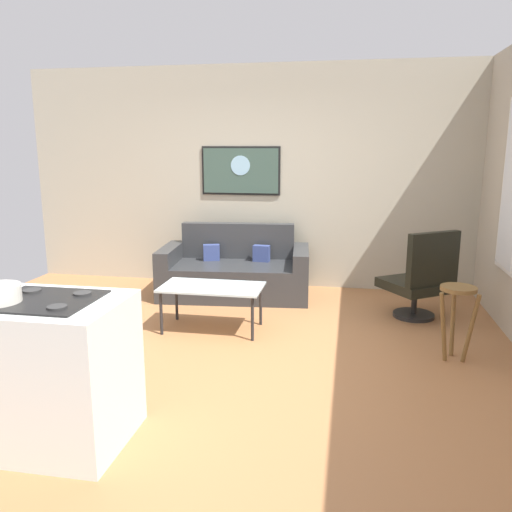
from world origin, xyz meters
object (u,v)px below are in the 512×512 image
Objects in this scene: couch at (235,273)px; armchair at (422,279)px; coffee_table at (212,290)px; bar_stool at (457,305)px; wall_painting at (241,171)px.

armchair reaches higher than couch.
coffee_table is at bearing -161.39° from armchair.
bar_stool is at bearing -34.84° from couch.
couch is at bearing 92.06° from coffee_table.
couch is 1.25m from coffee_table.
wall_painting reaches higher than armchair.
armchair is (2.12, -0.55, 0.16)m from couch.
couch reaches higher than bar_stool.
armchair is at bearing 98.62° from bar_stool.
wall_painting is at bearing 92.86° from coffee_table.
couch is 1.33m from wall_painting.
coffee_table is 1.54× the size of bar_stool.
wall_painting is at bearing 152.98° from armchair.
wall_painting is (-2.32, 2.14, 1.00)m from bar_stool.
wall_painting is at bearing 137.29° from bar_stool.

